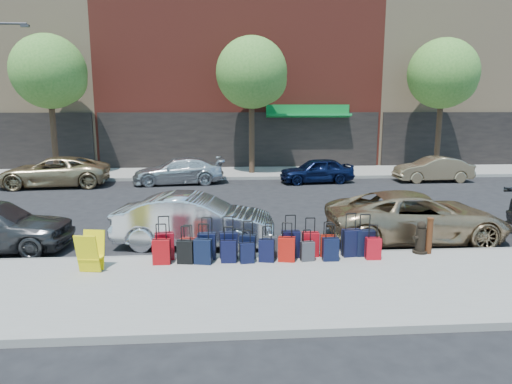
{
  "coord_description": "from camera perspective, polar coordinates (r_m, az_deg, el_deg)",
  "views": [
    {
      "loc": [
        -1.02,
        -15.44,
        3.82
      ],
      "look_at": [
        -0.04,
        -1.5,
        1.15
      ],
      "focal_mm": 32.0,
      "sensor_mm": 36.0,
      "label": 1
    }
  ],
  "objects": [
    {
      "name": "suitcase_front_2",
      "position": [
        11.16,
        -6.15,
        -6.72
      ],
      "size": [
        0.44,
        0.27,
        1.03
      ],
      "rotation": [
        0.0,
        0.0,
        -0.07
      ],
      "color": "black",
      "rests_on": "sidewalk_near"
    },
    {
      "name": "suitcase_back_6",
      "position": [
        10.97,
        3.85,
        -7.15
      ],
      "size": [
        0.43,
        0.31,
        0.94
      ],
      "rotation": [
        0.0,
        0.0,
        -0.21
      ],
      "color": "#B2130B",
      "rests_on": "sidewalk_near"
    },
    {
      "name": "tree_right",
      "position": [
        27.8,
        22.57,
        13.29
      ],
      "size": [
        3.8,
        3.8,
        7.27
      ],
      "color": "black",
      "rests_on": "sidewalk_far"
    },
    {
      "name": "car_far_0",
      "position": [
        23.7,
        -24.0,
        2.32
      ],
      "size": [
        5.25,
        2.73,
        1.41
      ],
      "primitive_type": "imported",
      "rotation": [
        0.0,
        0.0,
        -1.49
      ],
      "color": "tan",
      "rests_on": "ground"
    },
    {
      "name": "suitcase_back_2",
      "position": [
        10.85,
        -6.62,
        -7.37
      ],
      "size": [
        0.44,
        0.31,
        0.96
      ],
      "rotation": [
        0.0,
        0.0,
        -0.21
      ],
      "color": "black",
      "rests_on": "sidewalk_near"
    },
    {
      "name": "sidewalk_far",
      "position": [
        25.74,
        -1.71,
        2.43
      ],
      "size": [
        60.0,
        4.0,
        0.15
      ],
      "primitive_type": "cube",
      "color": "gray",
      "rests_on": "ground"
    },
    {
      "name": "suitcase_back_8",
      "position": [
        11.14,
        9.29,
        -7.07
      ],
      "size": [
        0.37,
        0.22,
        0.89
      ],
      "rotation": [
        0.0,
        0.0,
        0.0
      ],
      "color": "black",
      "rests_on": "sidewalk_near"
    },
    {
      "name": "car_near_2",
      "position": [
        13.77,
        19.39,
        -2.92
      ],
      "size": [
        5.09,
        2.42,
        1.4
      ],
      "primitive_type": "imported",
      "rotation": [
        0.0,
        0.0,
        1.55
      ],
      "color": "tan",
      "rests_on": "ground"
    },
    {
      "name": "suitcase_front_1",
      "position": [
        11.2,
        -8.53,
        -7.02
      ],
      "size": [
        0.38,
        0.26,
        0.85
      ],
      "rotation": [
        0.0,
        0.0,
        -0.2
      ],
      "color": "#AA130A",
      "rests_on": "sidewalk_near"
    },
    {
      "name": "suitcase_front_8",
      "position": [
        11.42,
        8.96,
        -6.66
      ],
      "size": [
        0.39,
        0.26,
        0.86
      ],
      "rotation": [
        0.0,
        0.0,
        -0.19
      ],
      "color": "maroon",
      "rests_on": "sidewalk_near"
    },
    {
      "name": "building_right",
      "position": [
        37.87,
        23.94,
        17.76
      ],
      "size": [
        15.0,
        12.12,
        18.0
      ],
      "color": "tan",
      "rests_on": "ground"
    },
    {
      "name": "curb_far",
      "position": [
        23.74,
        -1.5,
        1.73
      ],
      "size": [
        60.0,
        0.08,
        0.15
      ],
      "primitive_type": "cube",
      "color": "gray",
      "rests_on": "ground"
    },
    {
      "name": "suitcase_front_5",
      "position": [
        11.23,
        1.73,
        -6.84
      ],
      "size": [
        0.36,
        0.2,
        0.86
      ],
      "rotation": [
        0.0,
        0.0,
        -0.02
      ],
      "color": "#3C3C41",
      "rests_on": "sidewalk_near"
    },
    {
      "name": "fire_hydrant",
      "position": [
        12.24,
        19.89,
        -5.47
      ],
      "size": [
        0.42,
        0.37,
        0.82
      ],
      "rotation": [
        0.0,
        0.0,
        0.31
      ],
      "color": "black",
      "rests_on": "sidewalk_near"
    },
    {
      "name": "ground",
      "position": [
        15.94,
        -0.23,
        -3.06
      ],
      "size": [
        120.0,
        120.0,
        0.0
      ],
      "primitive_type": "plane",
      "color": "black",
      "rests_on": "ground"
    },
    {
      "name": "suitcase_front_0",
      "position": [
        11.27,
        -11.35,
        -6.64
      ],
      "size": [
        0.48,
        0.31,
        1.07
      ],
      "rotation": [
        0.0,
        0.0,
        0.16
      ],
      "color": "maroon",
      "rests_on": "sidewalk_near"
    },
    {
      "name": "tree_left",
      "position": [
        26.51,
        -24.17,
        13.33
      ],
      "size": [
        3.8,
        3.8,
        7.27
      ],
      "color": "black",
      "rests_on": "sidewalk_far"
    },
    {
      "name": "suitcase_front_4",
      "position": [
        11.17,
        -1.05,
        -6.82
      ],
      "size": [
        0.42,
        0.28,
        0.93
      ],
      "rotation": [
        0.0,
        0.0,
        -0.19
      ],
      "color": "black",
      "rests_on": "sidewalk_near"
    },
    {
      "name": "curb_near",
      "position": [
        11.63,
        1.25,
        -7.99
      ],
      "size": [
        60.0,
        0.08,
        0.15
      ],
      "primitive_type": "cube",
      "color": "gray",
      "rests_on": "ground"
    },
    {
      "name": "suitcase_back_7",
      "position": [
        11.06,
        6.43,
        -7.35
      ],
      "size": [
        0.34,
        0.23,
        0.76
      ],
      "rotation": [
        0.0,
        0.0,
        0.16
      ],
      "color": "#36353A",
      "rests_on": "sidewalk_near"
    },
    {
      "name": "suitcase_front_6",
      "position": [
        11.24,
        4.35,
        -6.51
      ],
      "size": [
        0.45,
        0.26,
        1.06
      ],
      "rotation": [
        0.0,
        0.0,
        0.03
      ],
      "color": "black",
      "rests_on": "sidewalk_near"
    },
    {
      "name": "building_center",
      "position": [
        34.01,
        -2.4,
        21.24
      ],
      "size": [
        17.0,
        12.85,
        20.0
      ],
      "color": "maroon",
      "rests_on": "ground"
    },
    {
      "name": "suitcase_back_1",
      "position": [
        10.94,
        -8.8,
        -7.38
      ],
      "size": [
        0.41,
        0.28,
        0.9
      ],
      "rotation": [
        0.0,
        0.0,
        -0.16
      ],
      "color": "black",
      "rests_on": "sidewalk_near"
    },
    {
      "name": "suitcase_back_5",
      "position": [
        10.93,
        1.33,
        -7.32
      ],
      "size": [
        0.4,
        0.28,
        0.87
      ],
      "rotation": [
        0.0,
        0.0,
        -0.21
      ],
      "color": "black",
      "rests_on": "sidewalk_near"
    },
    {
      "name": "suitcase_back_4",
      "position": [
        10.85,
        -1.15,
        -7.6
      ],
      "size": [
        0.35,
        0.23,
        0.79
      ],
      "rotation": [
        0.0,
        0.0,
        0.12
      ],
      "color": "black",
      "rests_on": "sidewalk_near"
    },
    {
      "name": "building_left",
      "position": [
        36.86,
        -29.19,
        15.97
      ],
      "size": [
        15.0,
        12.12,
        16.0
      ],
      "color": "tan",
      "rests_on": "ground"
    },
    {
      "name": "car_near_1",
      "position": [
        12.63,
        -7.7,
        -3.54
      ],
      "size": [
        4.49,
        2.05,
        1.43
      ],
      "primitive_type": "imported",
      "rotation": [
        0.0,
        0.0,
        1.44
      ],
      "color": "silver",
      "rests_on": "ground"
    },
    {
      "name": "suitcase_back_3",
      "position": [
        10.9,
        -3.44,
        -7.4
      ],
      "size": [
        0.37,
        0.23,
        0.86
      ],
      "rotation": [
        0.0,
        0.0,
        -0.05
      ],
      "color": "black",
      "rests_on": "sidewalk_near"
    },
    {
      "name": "car_far_3",
      "position": [
        24.78,
        21.26,
        2.67
      ],
      "size": [
        3.83,
        1.37,
        1.26
      ],
      "primitive_type": "imported",
      "rotation": [
        0.0,
        0.0,
        -1.56
      ],
      "color": "#A08762",
      "rests_on": "ground"
    },
    {
      "name": "suitcase_back_10",
      "position": [
        11.45,
        14.43,
        -6.85
      ],
      "size": [
        0.36,
        0.22,
        0.85
      ],
      "rotation": [
        0.0,
        0.0,
        -0.03
      ],
      "color": "#B30B18",
      "rests_on": "sidewalk_near"
    },
    {
      "name": "display_rack",
      "position": [
        10.92,
        -19.97,
        -7.09
      ],
      "size": [
        0.57,
        0.62,
        0.89
      ],
      "rotation": [
        0.0,
        0.0,
        -0.15
      ],
      "color": "yellow",
      "rests_on": "sidewalk_near"
    },
    {
      "name": "suitcase_front_10",
      "position": [
        11.64,
        13.46,
        -6.2
      ],
      "size": [
        0.44,
        0.25,
        1.05
      ],
      "rotation": [
        0.0,
        0.0,
        -0.02
      ],
      "color": "black",
      "rests_on": "sidewalk_near"
    },
    {
      "name": "bollard",
      "position": [
        12.25,
        20.86,
        -5.06
      ],
      "size": [
        0.17,
        0.17,
        0.92
      ],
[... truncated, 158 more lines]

